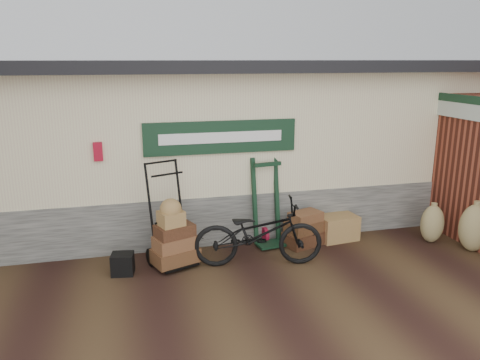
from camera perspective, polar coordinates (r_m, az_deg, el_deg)
name	(u,v)px	position (r m, az deg, el deg)	size (l,w,h in m)	color
ground	(253,266)	(7.63, 1.61, -10.45)	(80.00, 80.00, 0.00)	black
station_building	(218,139)	(9.71, -2.73, 4.98)	(14.40, 4.10, 3.20)	#4C4C47
brick_outbuilding	(462,157)	(10.43, 25.44, 2.49)	(1.71, 4.51, 2.62)	maroon
porter_trolley	(169,213)	(7.53, -8.69, -4.02)	(0.85, 0.64, 1.70)	black
green_barrow	(267,202)	(8.24, 3.32, -2.72)	(0.56, 0.48, 1.56)	black
suitcase_stack	(304,228)	(8.42, 7.80, -5.86)	(0.70, 0.44, 0.62)	#361F11
wicker_hamper	(337,228)	(8.80, 11.80, -5.69)	(0.70, 0.46, 0.46)	olive
black_trunk	(123,264)	(7.53, -14.11, -9.89)	(0.33, 0.28, 0.33)	black
bicycle	(258,230)	(7.46, 2.26, -6.08)	(2.05, 0.72, 1.19)	black
burlap_sack_left	(432,224)	(9.13, 22.39, -4.96)	(0.43, 0.37, 0.70)	#91814E
burlap_sack_right	(475,228)	(8.99, 26.71, -5.23)	(0.53, 0.44, 0.84)	#91814E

